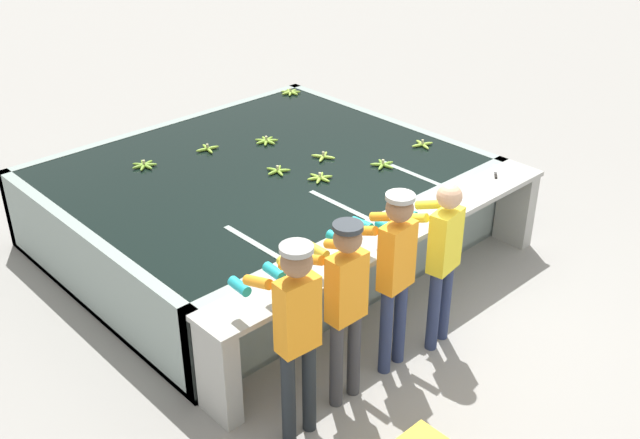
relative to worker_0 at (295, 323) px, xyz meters
The scene contains 17 objects.
ground_plane 2.05m from the worker_0, 11.03° to the left, with size 80.00×80.00×0.00m, color gray.
wash_tank 3.15m from the worker_0, 56.17° to the left, with size 4.30×3.59×0.92m.
work_ledge 1.85m from the worker_0, 18.04° to the left, with size 4.30×0.45×0.92m.
worker_0 is the anchor object (origin of this frame).
worker_1 0.55m from the worker_0, ahead, with size 0.41×0.72×1.66m.
worker_2 1.14m from the worker_0, ahead, with size 0.45×0.73×1.69m.
worker_3 1.69m from the worker_0, ahead, with size 0.47×0.73×1.62m.
banana_bunch_floating_0 3.49m from the worker_0, 76.68° to the left, with size 0.28×0.28×0.08m.
banana_bunch_floating_1 3.85m from the worker_0, 26.04° to the left, with size 0.28×0.28×0.08m.
banana_bunch_floating_2 3.26m from the worker_0, 43.01° to the left, with size 0.26×0.26×0.08m.
banana_bunch_floating_3 2.71m from the worker_0, 43.03° to the left, with size 0.27×0.28×0.08m.
banana_bunch_floating_4 3.65m from the worker_0, 64.46° to the left, with size 0.28×0.28×0.08m.
banana_bunch_floating_5 5.43m from the worker_0, 49.18° to the left, with size 0.28×0.28×0.08m.
banana_bunch_floating_6 2.90m from the worker_0, 52.26° to the left, with size 0.26×0.28×0.08m.
banana_bunch_floating_7 3.16m from the worker_0, 30.90° to the left, with size 0.28×0.27×0.08m.
banana_bunch_floating_8 3.73m from the worker_0, 53.70° to the left, with size 0.28×0.28×0.08m.
knife_0 3.50m from the worker_0, 10.85° to the left, with size 0.29×0.24×0.02m.
Camera 1 is at (-4.60, -3.67, 4.32)m, focal length 42.00 mm.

